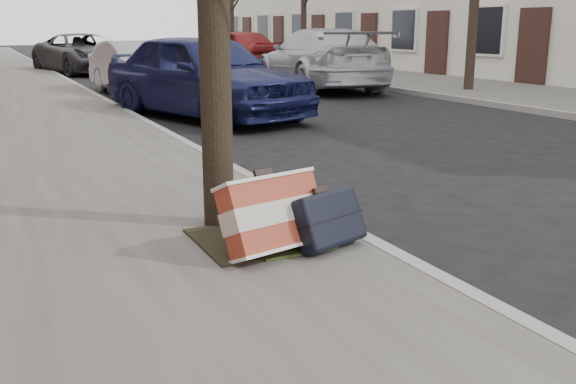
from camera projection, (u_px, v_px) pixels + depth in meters
name	position (u px, v px, depth m)	size (l,w,h in m)	color
far_sidewalk	(367.00, 76.00, 20.82)	(4.00, 70.00, 0.12)	slate
dirt_patch	(257.00, 239.00, 4.64)	(0.85, 0.85, 0.01)	black
suitcase_red	(273.00, 215.00, 4.31)	(0.70, 0.19, 0.51)	maroon
suitcase_navy	(328.00, 219.00, 4.42)	(0.54, 0.17, 0.38)	black
car_near_front	(205.00, 75.00, 11.47)	(1.82, 4.53, 1.54)	#141843
car_near_mid	(139.00, 68.00, 15.29)	(1.36, 3.90, 1.29)	#9B9CA3
car_near_back	(83.00, 54.00, 22.50)	(2.29, 4.97, 1.38)	#38383C
car_far_front	(319.00, 59.00, 16.86)	(2.20, 5.42, 1.57)	#B4B6BD
car_far_back	(231.00, 50.00, 23.06)	(1.84, 4.58, 1.56)	maroon
tree_far_c	(231.00, 10.00, 29.23)	(0.23, 0.23, 4.43)	black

